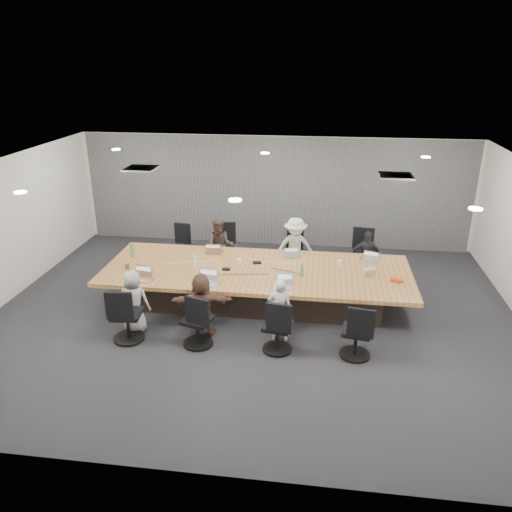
# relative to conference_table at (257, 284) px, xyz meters

# --- Properties ---
(floor) EXTENTS (10.00, 8.00, 0.00)m
(floor) POSITION_rel_conference_table_xyz_m (0.00, -0.50, -0.40)
(floor) COLOR #28282D
(floor) RESTS_ON ground
(ceiling) EXTENTS (10.00, 8.00, 0.00)m
(ceiling) POSITION_rel_conference_table_xyz_m (0.00, -0.50, 2.40)
(ceiling) COLOR white
(ceiling) RESTS_ON wall_back
(wall_back) EXTENTS (10.00, 0.00, 2.80)m
(wall_back) POSITION_rel_conference_table_xyz_m (0.00, 3.50, 1.00)
(wall_back) COLOR beige
(wall_back) RESTS_ON ground
(wall_front) EXTENTS (10.00, 0.00, 2.80)m
(wall_front) POSITION_rel_conference_table_xyz_m (0.00, -4.50, 1.00)
(wall_front) COLOR beige
(wall_front) RESTS_ON ground
(curtain) EXTENTS (9.80, 0.04, 2.80)m
(curtain) POSITION_rel_conference_table_xyz_m (0.00, 3.42, 1.00)
(curtain) COLOR slate
(curtain) RESTS_ON ground
(conference_table) EXTENTS (6.00, 2.20, 0.74)m
(conference_table) POSITION_rel_conference_table_xyz_m (0.00, 0.00, 0.00)
(conference_table) COLOR #30231D
(conference_table) RESTS_ON ground
(chair_0) EXTENTS (0.57, 0.57, 0.73)m
(chair_0) POSITION_rel_conference_table_xyz_m (-1.99, 1.70, -0.03)
(chair_0) COLOR black
(chair_0) RESTS_ON ground
(chair_1) EXTENTS (0.64, 0.64, 0.86)m
(chair_1) POSITION_rel_conference_table_xyz_m (-1.01, 1.70, 0.03)
(chair_1) COLOR black
(chair_1) RESTS_ON ground
(chair_2) EXTENTS (0.55, 0.55, 0.73)m
(chair_2) POSITION_rel_conference_table_xyz_m (0.68, 1.70, -0.04)
(chair_2) COLOR black
(chair_2) RESTS_ON ground
(chair_3) EXTENTS (0.66, 0.66, 0.88)m
(chair_3) POSITION_rel_conference_table_xyz_m (2.21, 1.70, 0.04)
(chair_3) COLOR black
(chair_3) RESTS_ON ground
(chair_4) EXTENTS (0.62, 0.62, 0.84)m
(chair_4) POSITION_rel_conference_table_xyz_m (-2.03, -1.70, 0.02)
(chair_4) COLOR black
(chair_4) RESTS_ON ground
(chair_5) EXTENTS (0.68, 0.68, 0.80)m
(chair_5) POSITION_rel_conference_table_xyz_m (-0.79, -1.70, 0.00)
(chair_5) COLOR black
(chair_5) RESTS_ON ground
(chair_6) EXTENTS (0.60, 0.60, 0.78)m
(chair_6) POSITION_rel_conference_table_xyz_m (0.58, -1.70, -0.01)
(chair_6) COLOR black
(chair_6) RESTS_ON ground
(chair_7) EXTENTS (0.61, 0.61, 0.79)m
(chair_7) POSITION_rel_conference_table_xyz_m (1.87, -1.70, -0.01)
(chair_7) COLOR black
(chair_7) RESTS_ON ground
(person_1) EXTENTS (0.68, 0.56, 1.29)m
(person_1) POSITION_rel_conference_table_xyz_m (-1.01, 1.35, 0.24)
(person_1) COLOR #41322B
(person_1) RESTS_ON ground
(laptop_1) EXTENTS (0.33, 0.23, 0.02)m
(laptop_1) POSITION_rel_conference_table_xyz_m (-1.01, 0.80, 0.35)
(laptop_1) COLOR #8C6647
(laptop_1) RESTS_ON conference_table
(person_2) EXTENTS (0.98, 0.69, 1.38)m
(person_2) POSITION_rel_conference_table_xyz_m (0.68, 1.35, 0.29)
(person_2) COLOR #B1BDAE
(person_2) RESTS_ON ground
(laptop_2) EXTENTS (0.33, 0.27, 0.02)m
(laptop_2) POSITION_rel_conference_table_xyz_m (0.68, 0.80, 0.35)
(laptop_2) COLOR #B2B2B7
(laptop_2) RESTS_ON conference_table
(person_3) EXTENTS (0.71, 0.38, 1.16)m
(person_3) POSITION_rel_conference_table_xyz_m (2.21, 1.35, 0.18)
(person_3) COLOR #26262B
(person_3) RESTS_ON ground
(laptop_3) EXTENTS (0.35, 0.28, 0.02)m
(laptop_3) POSITION_rel_conference_table_xyz_m (2.21, 0.80, 0.35)
(laptop_3) COLOR #B2B2B7
(laptop_3) RESTS_ON conference_table
(person_4) EXTENTS (0.58, 0.39, 1.15)m
(person_4) POSITION_rel_conference_table_xyz_m (-2.03, -1.35, 0.18)
(person_4) COLOR #9C9C9C
(person_4) RESTS_ON ground
(laptop_4) EXTENTS (0.40, 0.32, 0.02)m
(laptop_4) POSITION_rel_conference_table_xyz_m (-2.03, -0.80, 0.35)
(laptop_4) COLOR #8C6647
(laptop_4) RESTS_ON conference_table
(person_5) EXTENTS (1.14, 0.54, 1.18)m
(person_5) POSITION_rel_conference_table_xyz_m (-0.79, -1.35, 0.19)
(person_5) COLOR brown
(person_5) RESTS_ON ground
(laptop_5) EXTENTS (0.39, 0.30, 0.02)m
(laptop_5) POSITION_rel_conference_table_xyz_m (-0.79, -0.80, 0.35)
(laptop_5) COLOR #B2B2B7
(laptop_5) RESTS_ON conference_table
(person_6) EXTENTS (0.43, 0.29, 1.16)m
(person_6) POSITION_rel_conference_table_xyz_m (0.58, -1.35, 0.18)
(person_6) COLOR #B8B8B8
(person_6) RESTS_ON ground
(laptop_6) EXTENTS (0.32, 0.25, 0.02)m
(laptop_6) POSITION_rel_conference_table_xyz_m (0.58, -0.80, 0.35)
(laptop_6) COLOR #B2B2B7
(laptop_6) RESTS_ON conference_table
(bottle_green_left) EXTENTS (0.09, 0.09, 0.28)m
(bottle_green_left) POSITION_rel_conference_table_xyz_m (-2.65, 0.30, 0.48)
(bottle_green_left) COLOR #478743
(bottle_green_left) RESTS_ON conference_table
(bottle_green_right) EXTENTS (0.09, 0.09, 0.24)m
(bottle_green_right) POSITION_rel_conference_table_xyz_m (0.89, -0.25, 0.46)
(bottle_green_right) COLOR #478743
(bottle_green_right) RESTS_ON conference_table
(bottle_clear) EXTENTS (0.09, 0.09, 0.23)m
(bottle_clear) POSITION_rel_conference_table_xyz_m (-1.23, -0.05, 0.46)
(bottle_clear) COLOR silver
(bottle_clear) RESTS_ON conference_table
(cup_white_far) EXTENTS (0.09, 0.09, 0.10)m
(cup_white_far) POSITION_rel_conference_table_xyz_m (-0.38, 0.24, 0.39)
(cup_white_far) COLOR white
(cup_white_far) RESTS_ON conference_table
(cup_white_near) EXTENTS (0.10, 0.10, 0.10)m
(cup_white_near) POSITION_rel_conference_table_xyz_m (1.62, 0.41, 0.39)
(cup_white_near) COLOR white
(cup_white_near) RESTS_ON conference_table
(mug_brown) EXTENTS (0.10, 0.10, 0.10)m
(mug_brown) POSITION_rel_conference_table_xyz_m (-2.53, -0.32, 0.39)
(mug_brown) COLOR brown
(mug_brown) RESTS_ON conference_table
(mic_left) EXTENTS (0.15, 0.10, 0.03)m
(mic_left) POSITION_rel_conference_table_xyz_m (-0.58, -0.13, 0.35)
(mic_left) COLOR black
(mic_left) RESTS_ON conference_table
(mic_right) EXTENTS (0.19, 0.15, 0.03)m
(mic_right) POSITION_rel_conference_table_xyz_m (-0.03, 0.27, 0.36)
(mic_right) COLOR black
(mic_right) RESTS_ON conference_table
(stapler) EXTENTS (0.17, 0.09, 0.06)m
(stapler) POSITION_rel_conference_table_xyz_m (0.54, -0.66, 0.37)
(stapler) COLOR black
(stapler) RESTS_ON conference_table
(canvas_bag) EXTENTS (0.28, 0.24, 0.13)m
(canvas_bag) POSITION_rel_conference_table_xyz_m (2.16, -0.02, 0.40)
(canvas_bag) COLOR tan
(canvas_bag) RESTS_ON conference_table
(snack_packet) EXTENTS (0.23, 0.22, 0.04)m
(snack_packet) POSITION_rel_conference_table_xyz_m (2.65, -0.25, 0.36)
(snack_packet) COLOR red
(snack_packet) RESTS_ON conference_table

